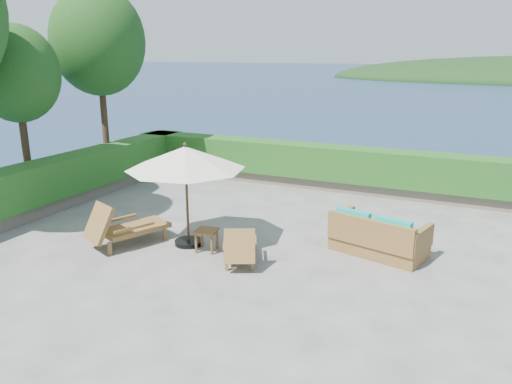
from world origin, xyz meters
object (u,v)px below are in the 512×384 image
at_px(lounge_left, 124,227).
at_px(side_table, 206,234).
at_px(patio_umbrella, 185,159).
at_px(lounge_right, 240,246).
at_px(wicker_loveseat, 378,238).

height_order(lounge_left, side_table, lounge_left).
distance_m(lounge_left, side_table, 1.87).
height_order(patio_umbrella, lounge_right, patio_umbrella).
bearing_deg(patio_umbrella, wicker_loveseat, 16.96).
bearing_deg(wicker_loveseat, patio_umbrella, -148.44).
height_order(patio_umbrella, lounge_left, patio_umbrella).
relative_size(patio_umbrella, side_table, 5.71).
bearing_deg(wicker_loveseat, lounge_left, -145.87).
height_order(lounge_left, wicker_loveseat, lounge_left).
relative_size(patio_umbrella, lounge_right, 1.88).
bearing_deg(wicker_loveseat, side_table, -143.70).
relative_size(lounge_right, side_table, 3.03).
distance_m(patio_umbrella, lounge_right, 2.19).
xyz_separation_m(lounge_left, lounge_right, (2.71, 0.25, -0.08)).
bearing_deg(patio_umbrella, lounge_right, -14.73).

